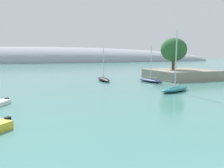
# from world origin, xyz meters

# --- Properties ---
(shore_outcrop) EXTENTS (15.75, 14.21, 2.30)m
(shore_outcrop) POSITION_xyz_m (28.68, 41.79, 1.15)
(shore_outcrop) COLOR gray
(shore_outcrop) RESTS_ON ground
(tree_clump_shore) EXTENTS (6.81, 6.81, 8.32)m
(tree_clump_shore) POSITION_xyz_m (27.36, 43.48, 7.53)
(tree_clump_shore) COLOR brown
(tree_clump_shore) RESTS_ON shore_outcrop
(distant_ridge) EXTENTS (328.30, 55.50, 24.93)m
(distant_ridge) POSITION_xyz_m (4.46, 183.93, 0.00)
(distant_ridge) COLOR #999EA8
(distant_ridge) RESTS_ON ground
(sailboat_teal_near_shore) EXTENTS (7.46, 4.97, 10.39)m
(sailboat_teal_near_shore) POSITION_xyz_m (14.61, 24.95, 0.54)
(sailboat_teal_near_shore) COLOR #1E6B70
(sailboat_teal_near_shore) RESTS_ON water
(sailboat_navy_mid_mooring) EXTENTS (3.66, 7.57, 8.24)m
(sailboat_navy_mid_mooring) POSITION_xyz_m (17.26, 37.71, 0.46)
(sailboat_navy_mid_mooring) COLOR navy
(sailboat_navy_mid_mooring) RESTS_ON water
(sailboat_black_outer_mooring) EXTENTS (2.41, 8.48, 7.94)m
(sailboat_black_outer_mooring) POSITION_xyz_m (8.05, 44.08, 0.43)
(sailboat_black_outer_mooring) COLOR black
(sailboat_black_outer_mooring) RESTS_ON water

